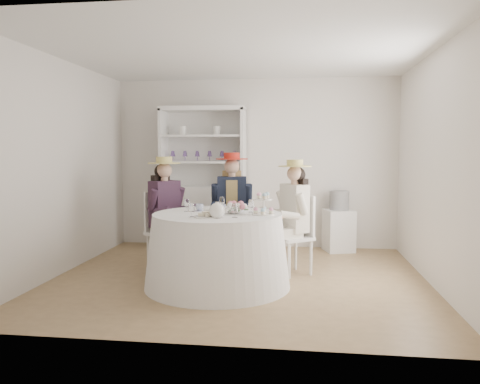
# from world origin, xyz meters

# --- Properties ---
(ground) EXTENTS (4.50, 4.50, 0.00)m
(ground) POSITION_xyz_m (0.00, 0.00, 0.00)
(ground) COLOR olive
(ground) RESTS_ON ground
(ceiling) EXTENTS (4.50, 4.50, 0.00)m
(ceiling) POSITION_xyz_m (0.00, 0.00, 2.70)
(ceiling) COLOR white
(ceiling) RESTS_ON wall_back
(wall_back) EXTENTS (4.50, 0.00, 4.50)m
(wall_back) POSITION_xyz_m (0.00, 2.00, 1.35)
(wall_back) COLOR white
(wall_back) RESTS_ON ground
(wall_front) EXTENTS (4.50, 0.00, 4.50)m
(wall_front) POSITION_xyz_m (0.00, -2.00, 1.35)
(wall_front) COLOR white
(wall_front) RESTS_ON ground
(wall_left) EXTENTS (0.00, 4.50, 4.50)m
(wall_left) POSITION_xyz_m (-2.25, 0.00, 1.35)
(wall_left) COLOR white
(wall_left) RESTS_ON ground
(wall_right) EXTENTS (0.00, 4.50, 4.50)m
(wall_right) POSITION_xyz_m (2.25, 0.00, 1.35)
(wall_right) COLOR white
(wall_right) RESTS_ON ground
(tea_table) EXTENTS (1.67, 1.67, 0.84)m
(tea_table) POSITION_xyz_m (-0.20, -0.35, 0.42)
(tea_table) COLOR white
(tea_table) RESTS_ON ground
(hutch) EXTENTS (1.46, 0.86, 2.24)m
(hutch) POSITION_xyz_m (-0.79, 1.72, 0.80)
(hutch) COLOR silver
(hutch) RESTS_ON ground
(side_table) EXTENTS (0.51, 0.51, 0.64)m
(side_table) POSITION_xyz_m (1.33, 1.75, 0.32)
(side_table) COLOR silver
(side_table) RESTS_ON ground
(hatbox) EXTENTS (0.33, 0.33, 0.30)m
(hatbox) POSITION_xyz_m (1.33, 1.75, 0.79)
(hatbox) COLOR black
(hatbox) RESTS_ON side_table
(guest_left) EXTENTS (0.63, 0.60, 1.48)m
(guest_left) POSITION_xyz_m (-1.01, 0.34, 0.83)
(guest_left) COLOR silver
(guest_left) RESTS_ON ground
(guest_mid) EXTENTS (0.57, 0.59, 1.53)m
(guest_mid) POSITION_xyz_m (-0.19, 0.71, 0.87)
(guest_mid) COLOR silver
(guest_mid) RESTS_ON ground
(guest_right) EXTENTS (0.62, 0.59, 1.44)m
(guest_right) POSITION_xyz_m (0.64, 0.29, 0.81)
(guest_right) COLOR silver
(guest_right) RESTS_ON ground
(spare_chair) EXTENTS (0.54, 0.54, 1.07)m
(spare_chair) POSITION_xyz_m (-0.25, 1.36, 0.58)
(spare_chair) COLOR silver
(spare_chair) RESTS_ON ground
(teacup_a) EXTENTS (0.13, 0.13, 0.08)m
(teacup_a) POSITION_xyz_m (-0.45, -0.18, 0.88)
(teacup_a) COLOR white
(teacup_a) RESTS_ON tea_table
(teacup_b) EXTENTS (0.09, 0.09, 0.06)m
(teacup_b) POSITION_xyz_m (-0.18, -0.09, 0.87)
(teacup_b) COLOR white
(teacup_b) RESTS_ON tea_table
(teacup_c) EXTENTS (0.11, 0.11, 0.07)m
(teacup_c) POSITION_xyz_m (0.02, -0.14, 0.88)
(teacup_c) COLOR white
(teacup_c) RESTS_ON tea_table
(flower_bowl) EXTENTS (0.27, 0.27, 0.05)m
(flower_bowl) POSITION_xyz_m (-0.01, -0.33, 0.87)
(flower_bowl) COLOR white
(flower_bowl) RESTS_ON tea_table
(flower_arrangement) EXTENTS (0.18, 0.19, 0.07)m
(flower_arrangement) POSITION_xyz_m (0.02, -0.37, 0.93)
(flower_arrangement) COLOR #D86C82
(flower_arrangement) RESTS_ON tea_table
(table_teapot) EXTENTS (0.24, 0.17, 0.18)m
(table_teapot) POSITION_xyz_m (-0.14, -0.71, 0.92)
(table_teapot) COLOR white
(table_teapot) RESTS_ON tea_table
(sandwich_plate) EXTENTS (0.27, 0.27, 0.06)m
(sandwich_plate) POSITION_xyz_m (-0.26, -0.68, 0.86)
(sandwich_plate) COLOR white
(sandwich_plate) RESTS_ON tea_table
(cupcake_stand) EXTENTS (0.26, 0.26, 0.24)m
(cupcake_stand) POSITION_xyz_m (0.33, -0.40, 0.93)
(cupcake_stand) COLOR white
(cupcake_stand) RESTS_ON tea_table
(stemware_set) EXTENTS (0.84, 0.81, 0.15)m
(stemware_set) POSITION_xyz_m (-0.20, -0.35, 0.92)
(stemware_set) COLOR white
(stemware_set) RESTS_ON tea_table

